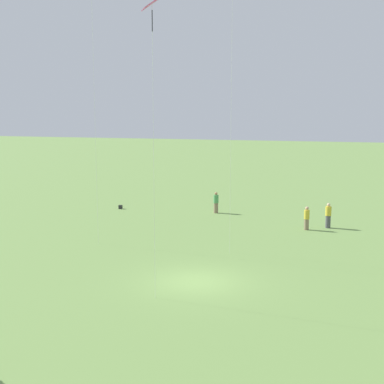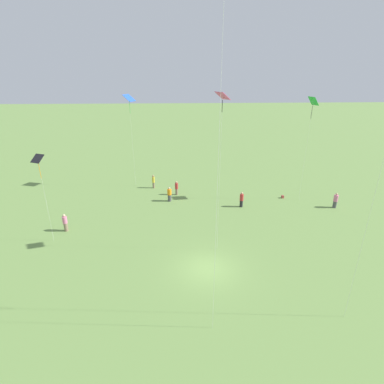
{
  "view_description": "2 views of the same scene",
  "coord_description": "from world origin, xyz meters",
  "px_view_note": "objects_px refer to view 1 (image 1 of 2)",
  "views": [
    {
      "loc": [
        23.48,
        7.29,
        8.11
      ],
      "look_at": [
        1.95,
        0.4,
        4.64
      ],
      "focal_mm": 50.0,
      "sensor_mm": 36.0,
      "label": 1
    },
    {
      "loc": [
        -18.75,
        2.1,
        14.06
      ],
      "look_at": [
        6.28,
        0.89,
        3.76
      ],
      "focal_mm": 28.0,
      "sensor_mm": 36.0,
      "label": 2
    }
  ],
  "objects_px": {
    "person_3": "(307,218)",
    "person_6": "(328,216)",
    "kite_4": "(152,16)",
    "person_0": "(216,203)",
    "picnic_bag_2": "(120,207)"
  },
  "relations": [
    {
      "from": "person_3",
      "to": "person_6",
      "type": "bearing_deg",
      "value": -140.72
    },
    {
      "from": "kite_4",
      "to": "person_0",
      "type": "bearing_deg",
      "value": -159.48
    },
    {
      "from": "person_6",
      "to": "kite_4",
      "type": "relative_size",
      "value": 0.14
    },
    {
      "from": "picnic_bag_2",
      "to": "person_6",
      "type": "bearing_deg",
      "value": 82.59
    },
    {
      "from": "person_3",
      "to": "picnic_bag_2",
      "type": "height_order",
      "value": "person_3"
    },
    {
      "from": "person_6",
      "to": "picnic_bag_2",
      "type": "xyz_separation_m",
      "value": [
        -2.2,
        -16.89,
        -0.71
      ]
    },
    {
      "from": "person_0",
      "to": "person_3",
      "type": "height_order",
      "value": "person_0"
    },
    {
      "from": "person_3",
      "to": "kite_4",
      "type": "relative_size",
      "value": 0.13
    },
    {
      "from": "person_6",
      "to": "kite_4",
      "type": "xyz_separation_m",
      "value": [
        16.77,
        -6.26,
        10.99
      ]
    },
    {
      "from": "person_3",
      "to": "kite_4",
      "type": "height_order",
      "value": "kite_4"
    },
    {
      "from": "person_0",
      "to": "picnic_bag_2",
      "type": "distance_m",
      "value": 8.08
    },
    {
      "from": "picnic_bag_2",
      "to": "person_3",
      "type": "bearing_deg",
      "value": 78.12
    },
    {
      "from": "person_0",
      "to": "person_6",
      "type": "height_order",
      "value": "person_6"
    },
    {
      "from": "person_3",
      "to": "person_6",
      "type": "height_order",
      "value": "person_6"
    },
    {
      "from": "person_6",
      "to": "picnic_bag_2",
      "type": "distance_m",
      "value": 17.05
    }
  ]
}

